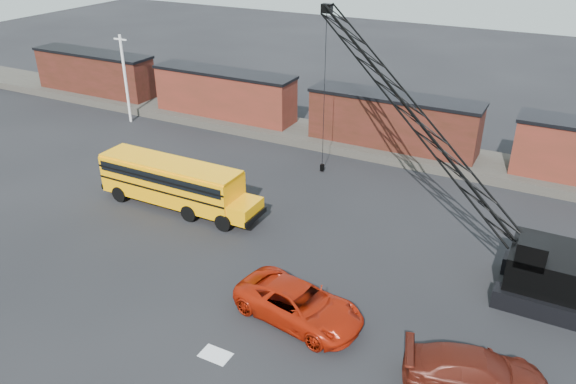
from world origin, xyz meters
name	(u,v)px	position (x,y,z in m)	size (l,w,h in m)	color
ground	(252,302)	(0.00, 0.00, 0.00)	(160.00, 160.00, 0.00)	black
gravel_berm	(390,149)	(0.00, 22.00, 0.35)	(120.00, 5.00, 0.70)	#49453C
boxcar_west_far	(95,72)	(-32.00, 22.00, 2.76)	(13.70, 3.10, 4.17)	#4B1B15
boxcar_west_near	(225,93)	(-16.00, 22.00, 2.76)	(13.70, 3.10, 4.17)	#4E2116
boxcar_mid	(393,121)	(0.00, 22.00, 2.76)	(13.70, 3.10, 4.17)	#4B1B15
utility_pole	(125,78)	(-24.00, 18.00, 4.15)	(1.40, 0.24, 8.00)	silver
snow_patch	(215,355)	(0.50, -4.00, 0.01)	(1.40, 0.90, 0.02)	silver
school_bus	(175,183)	(-9.66, 6.46, 1.79)	(11.65, 2.65, 3.19)	#FFA105
red_pickup	(299,304)	(2.69, -0.05, 0.90)	(2.98, 6.47, 1.80)	#A51B07
maroon_suv	(476,372)	(11.10, -0.57, 0.85)	(2.39, 5.87, 1.70)	#4C160D
crawler_crane	(414,115)	(4.25, 11.68, 7.10)	(20.18, 11.37, 12.44)	black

